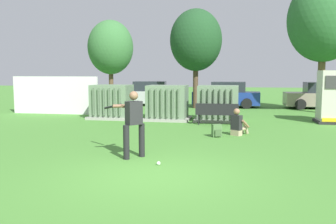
{
  "coord_description": "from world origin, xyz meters",
  "views": [
    {
      "loc": [
        1.71,
        -7.46,
        2.22
      ],
      "look_at": [
        -0.35,
        3.5,
        1.0
      ],
      "focal_mm": 38.91,
      "sensor_mm": 36.0,
      "label": 1
    }
  ],
  "objects_px": {
    "seated_spectator": "(238,125)",
    "parked_car_left_of_center": "(227,95)",
    "transformer_west": "(112,102)",
    "batter": "(133,121)",
    "backpack": "(217,131)",
    "transformer_mid_east": "(218,104)",
    "generator_enclosure": "(336,97)",
    "transformer_mid_west": "(167,103)",
    "park_bench": "(217,112)",
    "sports_ball": "(159,163)",
    "parked_car_leftmost": "(148,94)",
    "parked_car_right_of_center": "(321,96)"
  },
  "relations": [
    {
      "from": "transformer_west",
      "to": "parked_car_left_of_center",
      "type": "xyz_separation_m",
      "value": [
        5.3,
        6.88,
        -0.04
      ]
    },
    {
      "from": "sports_ball",
      "to": "parked_car_left_of_center",
      "type": "bearing_deg",
      "value": 85.41
    },
    {
      "from": "transformer_mid_east",
      "to": "park_bench",
      "type": "xyz_separation_m",
      "value": [
        0.02,
        -1.3,
        -0.25
      ]
    },
    {
      "from": "parked_car_left_of_center",
      "to": "parked_car_right_of_center",
      "type": "bearing_deg",
      "value": 0.43
    },
    {
      "from": "transformer_mid_west",
      "to": "batter",
      "type": "xyz_separation_m",
      "value": [
        0.52,
        -7.59,
        0.19
      ]
    },
    {
      "from": "transformer_mid_west",
      "to": "parked_car_right_of_center",
      "type": "xyz_separation_m",
      "value": [
        8.26,
        7.01,
        -0.04
      ]
    },
    {
      "from": "generator_enclosure",
      "to": "batter",
      "type": "height_order",
      "value": "generator_enclosure"
    },
    {
      "from": "transformer_mid_west",
      "to": "parked_car_right_of_center",
      "type": "bearing_deg",
      "value": 40.33
    },
    {
      "from": "transformer_mid_west",
      "to": "transformer_west",
      "type": "bearing_deg",
      "value": 178.27
    },
    {
      "from": "batter",
      "to": "parked_car_leftmost",
      "type": "bearing_deg",
      "value": 102.15
    },
    {
      "from": "parked_car_leftmost",
      "to": "backpack",
      "type": "bearing_deg",
      "value": -65.52
    },
    {
      "from": "transformer_mid_east",
      "to": "batter",
      "type": "height_order",
      "value": "batter"
    },
    {
      "from": "sports_ball",
      "to": "parked_car_right_of_center",
      "type": "height_order",
      "value": "parked_car_right_of_center"
    },
    {
      "from": "parked_car_right_of_center",
      "to": "transformer_mid_east",
      "type": "bearing_deg",
      "value": -130.55
    },
    {
      "from": "transformer_west",
      "to": "seated_spectator",
      "type": "height_order",
      "value": "transformer_west"
    },
    {
      "from": "sports_ball",
      "to": "seated_spectator",
      "type": "height_order",
      "value": "seated_spectator"
    },
    {
      "from": "sports_ball",
      "to": "transformer_mid_east",
      "type": "bearing_deg",
      "value": 83.15
    },
    {
      "from": "transformer_mid_east",
      "to": "seated_spectator",
      "type": "xyz_separation_m",
      "value": [
        0.89,
        -3.7,
        -0.41
      ]
    },
    {
      "from": "generator_enclosure",
      "to": "backpack",
      "type": "relative_size",
      "value": 5.23
    },
    {
      "from": "generator_enclosure",
      "to": "sports_ball",
      "type": "height_order",
      "value": "generator_enclosure"
    },
    {
      "from": "batter",
      "to": "backpack",
      "type": "xyz_separation_m",
      "value": [
        1.99,
        3.46,
        -0.76
      ]
    },
    {
      "from": "transformer_mid_west",
      "to": "transformer_mid_east",
      "type": "relative_size",
      "value": 1.0
    },
    {
      "from": "transformer_west",
      "to": "generator_enclosure",
      "type": "distance_m",
      "value": 10.18
    },
    {
      "from": "transformer_mid_west",
      "to": "seated_spectator",
      "type": "height_order",
      "value": "transformer_mid_west"
    },
    {
      "from": "seated_spectator",
      "to": "parked_car_right_of_center",
      "type": "height_order",
      "value": "parked_car_right_of_center"
    },
    {
      "from": "seated_spectator",
      "to": "transformer_west",
      "type": "bearing_deg",
      "value": 148.3
    },
    {
      "from": "transformer_west",
      "to": "backpack",
      "type": "relative_size",
      "value": 4.77
    },
    {
      "from": "batter",
      "to": "seated_spectator",
      "type": "xyz_separation_m",
      "value": [
        2.71,
        3.98,
        -0.6
      ]
    },
    {
      "from": "parked_car_right_of_center",
      "to": "transformer_mid_west",
      "type": "bearing_deg",
      "value": -139.67
    },
    {
      "from": "generator_enclosure",
      "to": "parked_car_leftmost",
      "type": "relative_size",
      "value": 0.53
    },
    {
      "from": "generator_enclosure",
      "to": "batter",
      "type": "distance_m",
      "value": 10.54
    },
    {
      "from": "generator_enclosure",
      "to": "parked_car_right_of_center",
      "type": "height_order",
      "value": "generator_enclosure"
    },
    {
      "from": "parked_car_left_of_center",
      "to": "backpack",
      "type": "bearing_deg",
      "value": -90.25
    },
    {
      "from": "transformer_west",
      "to": "transformer_mid_east",
      "type": "xyz_separation_m",
      "value": [
        5.08,
        0.01,
        0.0
      ]
    },
    {
      "from": "transformer_mid_east",
      "to": "park_bench",
      "type": "height_order",
      "value": "transformer_mid_east"
    },
    {
      "from": "park_bench",
      "to": "backpack",
      "type": "relative_size",
      "value": 4.11
    },
    {
      "from": "transformer_mid_east",
      "to": "generator_enclosure",
      "type": "distance_m",
      "value": 5.11
    },
    {
      "from": "transformer_mid_west",
      "to": "park_bench",
      "type": "height_order",
      "value": "transformer_mid_west"
    },
    {
      "from": "transformer_west",
      "to": "batter",
      "type": "relative_size",
      "value": 1.21
    },
    {
      "from": "transformer_mid_west",
      "to": "park_bench",
      "type": "relative_size",
      "value": 1.16
    },
    {
      "from": "transformer_west",
      "to": "transformer_mid_west",
      "type": "distance_m",
      "value": 2.74
    },
    {
      "from": "park_bench",
      "to": "parked_car_leftmost",
      "type": "distance_m",
      "value": 9.88
    },
    {
      "from": "seated_spectator",
      "to": "parked_car_leftmost",
      "type": "relative_size",
      "value": 0.22
    },
    {
      "from": "seated_spectator",
      "to": "parked_car_leftmost",
      "type": "xyz_separation_m",
      "value": [
        -5.92,
        10.89,
        0.38
      ]
    },
    {
      "from": "generator_enclosure",
      "to": "seated_spectator",
      "type": "distance_m",
      "value": 5.83
    },
    {
      "from": "seated_spectator",
      "to": "parked_car_left_of_center",
      "type": "height_order",
      "value": "parked_car_left_of_center"
    },
    {
      "from": "transformer_mid_west",
      "to": "transformer_mid_east",
      "type": "bearing_deg",
      "value": 2.29
    },
    {
      "from": "transformer_west",
      "to": "park_bench",
      "type": "distance_m",
      "value": 5.26
    },
    {
      "from": "parked_car_right_of_center",
      "to": "backpack",
      "type": "bearing_deg",
      "value": -117.3
    },
    {
      "from": "generator_enclosure",
      "to": "sports_ball",
      "type": "bearing_deg",
      "value": -125.31
    }
  ]
}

